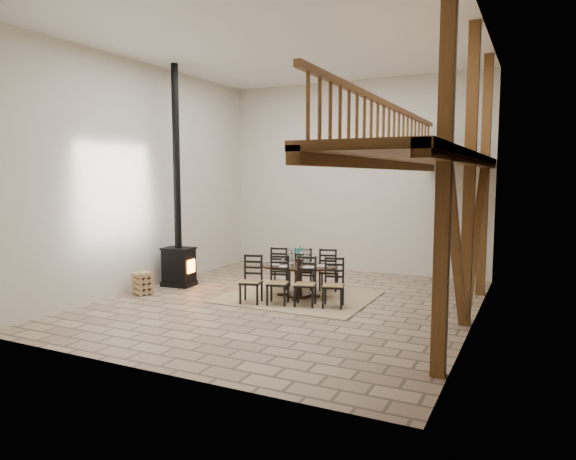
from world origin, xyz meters
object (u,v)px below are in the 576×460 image
at_px(log_basket, 186,274).
at_px(log_stack, 143,283).
at_px(dining_table, 298,281).
at_px(wood_stove, 178,238).

bearing_deg(log_basket, log_stack, -89.72).
relative_size(dining_table, log_stack, 4.55).
xyz_separation_m(dining_table, log_stack, (-3.12, -1.15, -0.12)).
bearing_deg(log_stack, dining_table, 20.30).
distance_m(dining_table, wood_stove, 3.07).
distance_m(wood_stove, log_stack, 1.37).
bearing_deg(log_stack, wood_stove, 81.99).
height_order(log_basket, log_stack, log_stack).
bearing_deg(wood_stove, log_stack, -103.20).
xyz_separation_m(dining_table, wood_stove, (-2.97, -0.11, 0.76)).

